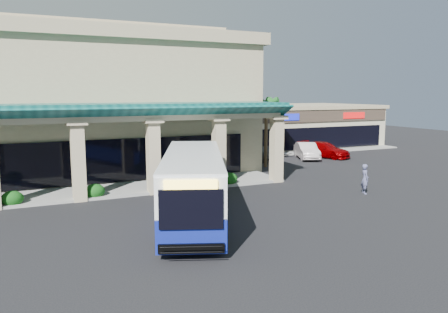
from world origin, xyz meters
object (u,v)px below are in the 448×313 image
transit_bus (193,187)px  car_red (324,150)px  car_white (307,151)px  pedestrian (365,179)px  car_silver (265,153)px

transit_bus → car_red: 24.29m
transit_bus → car_white: size_ratio=2.52×
transit_bus → car_white: 22.59m
pedestrian → car_red: (7.49, 13.86, -0.19)m
car_white → pedestrian: bearing=-88.8°
transit_bus → car_silver: 20.40m
pedestrian → car_white: pedestrian is taller
transit_bus → car_red: bearing=58.6°
transit_bus → car_white: (17.24, 14.57, -0.89)m
transit_bus → car_silver: (13.15, 15.57, -0.96)m
transit_bus → pedestrian: 11.92m
car_white → transit_bus: bearing=-117.3°
car_silver → car_red: bearing=3.1°
pedestrian → car_silver: size_ratio=0.45×
car_silver → car_red: car_red is taller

